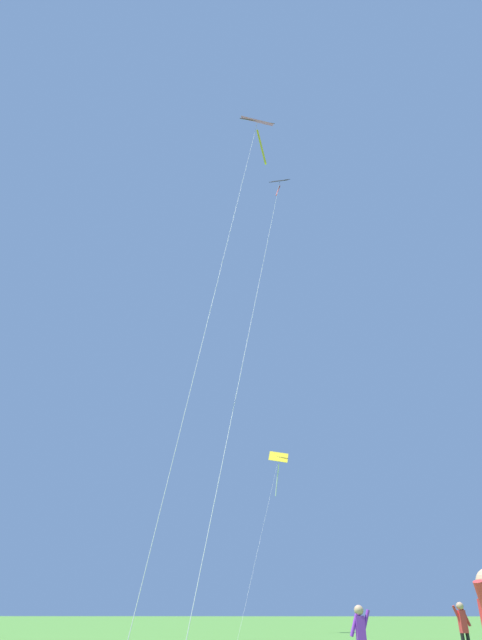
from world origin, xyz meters
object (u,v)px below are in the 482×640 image
at_px(kite_yellow_diamond, 278,467).
at_px(kite_black_large, 276,198).
at_px(person_far_back, 361,637).
at_px(person_in_blue_jacket, 463,626).
at_px(kite_pink_low, 257,134).

relative_size(kite_yellow_diamond, kite_black_large, 0.67).
xyz_separation_m(kite_black_large, person_far_back, (1.38, -5.32, -17.87)).
height_order(kite_black_large, person_far_back, kite_black_large).
distance_m(kite_yellow_diamond, person_far_back, 35.01).
height_order(kite_yellow_diamond, person_in_blue_jacket, kite_yellow_diamond).
relative_size(kite_black_large, kite_pink_low, 0.88).
bearing_deg(person_far_back, kite_pink_low, 116.07).
bearing_deg(kite_yellow_diamond, person_far_back, -87.34).
bearing_deg(kite_yellow_diamond, person_in_blue_jacket, -78.17).
xyz_separation_m(kite_yellow_diamond, person_in_blue_jacket, (5.64, -26.93, -11.57)).
relative_size(kite_black_large, person_far_back, 13.21).
distance_m(kite_pink_low, person_far_back, 21.97).
height_order(person_in_blue_jacket, person_far_back, person_in_blue_jacket).
relative_size(kite_pink_low, person_far_back, 15.07).
xyz_separation_m(kite_yellow_diamond, person_far_back, (1.53, -32.98, -11.66)).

